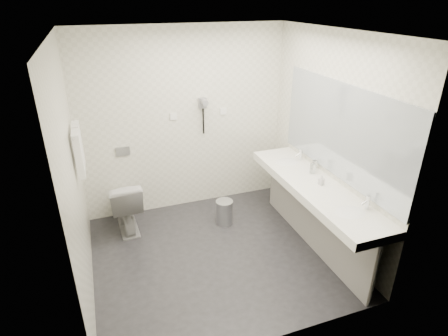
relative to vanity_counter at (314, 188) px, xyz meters
name	(u,v)px	position (x,y,z in m)	size (l,w,h in m)	color
floor	(216,254)	(-1.12, 0.20, -0.80)	(2.80, 2.80, 0.00)	#252428
ceiling	(214,32)	(-1.12, 0.20, 1.70)	(2.80, 2.80, 0.00)	white
wall_back	(185,122)	(-1.12, 1.50, 0.45)	(2.80, 2.80, 0.00)	white
wall_front	(271,224)	(-1.12, -1.10, 0.45)	(2.80, 2.80, 0.00)	white
wall_left	(73,179)	(-2.52, 0.20, 0.45)	(2.60, 2.60, 0.00)	white
wall_right	(329,142)	(0.27, 0.20, 0.45)	(2.60, 2.60, 0.00)	white
vanity_counter	(314,188)	(0.00, 0.00, 0.00)	(0.55, 2.20, 0.10)	white
vanity_panel	(312,219)	(0.02, 0.00, -0.42)	(0.03, 2.15, 0.75)	gray
vanity_post_near	(374,274)	(0.05, -1.04, -0.42)	(0.06, 0.06, 0.75)	silver
vanity_post_far	(275,181)	(0.05, 1.04, -0.42)	(0.06, 0.06, 0.75)	silver
mirror	(341,132)	(0.26, 0.00, 0.65)	(0.02, 2.20, 1.05)	#B2BCC6
basin_near	(350,214)	(0.00, -0.65, 0.04)	(0.40, 0.31, 0.05)	white
basin_far	(287,163)	(0.00, 0.65, 0.04)	(0.40, 0.31, 0.05)	white
faucet_near	(368,202)	(0.19, -0.65, 0.12)	(0.04, 0.04, 0.15)	silver
faucet_far	(301,155)	(0.19, 0.65, 0.12)	(0.04, 0.04, 0.15)	silver
soap_bottle_a	(321,180)	(0.05, -0.04, 0.11)	(0.05, 0.05, 0.12)	beige
glass_left	(313,168)	(0.13, 0.25, 0.11)	(0.07, 0.07, 0.12)	silver
glass_right	(315,165)	(0.22, 0.35, 0.10)	(0.06, 0.06, 0.11)	silver
toilet	(125,204)	(-2.05, 1.13, -0.44)	(0.40, 0.70, 0.71)	white
flush_plate	(123,151)	(-1.98, 1.49, 0.15)	(0.18, 0.02, 0.12)	#B2B5BA
pedal_bin	(224,213)	(-0.80, 0.81, -0.64)	(0.23, 0.23, 0.32)	#B2B5BA
bin_lid	(224,202)	(-0.80, 0.81, -0.47)	(0.23, 0.23, 0.01)	#B2B5BA
towel_rail	(74,130)	(-2.47, 0.75, 0.75)	(0.02, 0.02, 0.62)	silver
towel_near	(79,154)	(-2.46, 0.61, 0.53)	(0.07, 0.24, 0.48)	white
towel_far	(79,145)	(-2.46, 0.89, 0.53)	(0.07, 0.24, 0.48)	white
dryer_cradle	(203,103)	(-0.88, 1.47, 0.70)	(0.10, 0.04, 0.14)	gray
dryer_barrel	(204,102)	(-0.88, 1.40, 0.73)	(0.08, 0.08, 0.14)	gray
dryer_cord	(203,121)	(-0.88, 1.46, 0.45)	(0.02, 0.02, 0.35)	black
switch_plate_a	(174,116)	(-1.27, 1.49, 0.55)	(0.09, 0.02, 0.09)	white
switch_plate_b	(223,111)	(-0.57, 1.49, 0.55)	(0.09, 0.02, 0.09)	white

